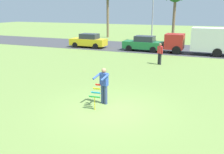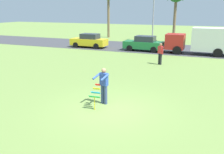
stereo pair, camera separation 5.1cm
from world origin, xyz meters
name	(u,v)px [view 2 (the right image)]	position (x,y,z in m)	size (l,w,h in m)	color
ground_plane	(110,110)	(0.00, 0.00, 0.00)	(120.00, 120.00, 0.00)	olive
road_strip	(172,49)	(0.00, 18.34, 0.01)	(120.00, 8.00, 0.01)	#424247
person_kite_flyer	(104,85)	(-0.55, 0.56, 0.95)	(0.64, 0.73, 1.73)	#384772
kite_held	(96,93)	(-0.66, -0.09, 0.72)	(0.53, 0.67, 1.08)	red
parked_car_yellow	(89,41)	(-9.21, 15.94, 0.77)	(4.22, 1.87, 1.60)	yellow
parked_car_green	(144,44)	(-2.66, 15.93, 0.77)	(4.26, 1.96, 1.60)	#1E7238
parked_truck_red_cab	(206,40)	(3.43, 15.94, 1.41)	(6.72, 2.16, 2.62)	#B2231E
streetlight_pole	(154,12)	(-3.44, 23.43, 4.00)	(0.24, 1.65, 7.00)	#9E9EA3
person_walker_near	(160,53)	(0.23, 9.98, 0.93)	(0.50, 0.38, 1.73)	#26262B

